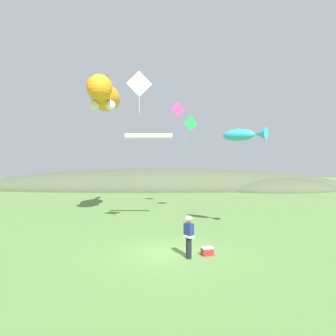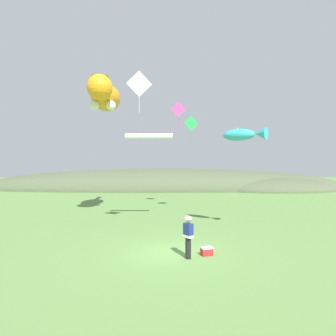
# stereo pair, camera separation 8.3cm
# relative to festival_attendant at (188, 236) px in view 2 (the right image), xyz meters

# --- Properties ---
(ground_plane) EXTENTS (120.00, 120.00, 0.00)m
(ground_plane) POSITION_rel_festival_attendant_xyz_m (-0.75, 0.74, -0.95)
(ground_plane) COLOR #5B8442
(distant_hill_ridge) EXTENTS (54.72, 13.15, 5.93)m
(distant_hill_ridge) POSITION_rel_festival_attendant_xyz_m (1.35, 31.07, -0.95)
(distant_hill_ridge) COLOR #4C563D
(distant_hill_ridge) RESTS_ON ground
(festival_attendant) EXTENTS (0.46, 0.49, 1.77)m
(festival_attendant) POSITION_rel_festival_attendant_xyz_m (0.00, 0.00, 0.00)
(festival_attendant) COLOR black
(festival_attendant) RESTS_ON ground
(kite_spool) EXTENTS (0.12, 0.25, 0.25)m
(kite_spool) POSITION_rel_festival_attendant_xyz_m (0.86, 0.87, -0.83)
(kite_spool) COLOR olive
(kite_spool) RESTS_ON ground
(picnic_cooler) EXTENTS (0.56, 0.45, 0.36)m
(picnic_cooler) POSITION_rel_festival_attendant_xyz_m (0.84, 0.39, -0.77)
(picnic_cooler) COLOR red
(picnic_cooler) RESTS_ON ground
(kite_giant_cat) EXTENTS (2.15, 7.35, 2.23)m
(kite_giant_cat) POSITION_rel_festival_attendant_xyz_m (-5.23, 9.42, 7.77)
(kite_giant_cat) COLOR orange
(kite_fish_windsock) EXTENTS (2.46, 2.18, 0.80)m
(kite_fish_windsock) POSITION_rel_festival_attendant_xyz_m (3.56, 4.64, 4.63)
(kite_fish_windsock) COLOR #33B2CC
(kite_tube_streamer) EXTENTS (3.12, 0.51, 0.44)m
(kite_tube_streamer) POSITION_rel_festival_attendant_xyz_m (-1.93, 7.31, 4.74)
(kite_tube_streamer) COLOR white
(kite_diamond_pink) EXTENTS (1.22, 0.31, 2.15)m
(kite_diamond_pink) POSITION_rel_festival_attendant_xyz_m (0.27, 12.73, 7.41)
(kite_diamond_pink) COLOR #E53F8C
(kite_diamond_white) EXTENTS (1.39, 0.28, 2.31)m
(kite_diamond_white) POSITION_rel_festival_attendant_xyz_m (-2.34, 4.07, 7.33)
(kite_diamond_white) COLOR white
(kite_diamond_green) EXTENTS (1.09, 0.54, 2.10)m
(kite_diamond_green) POSITION_rel_festival_attendant_xyz_m (1.14, 10.59, 5.98)
(kite_diamond_green) COLOR green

